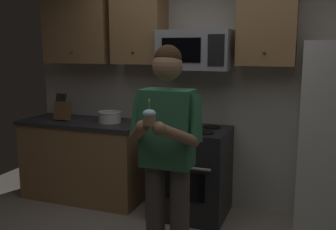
{
  "coord_description": "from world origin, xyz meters",
  "views": [
    {
      "loc": [
        0.96,
        -2.32,
        1.73
      ],
      "look_at": [
        -0.0,
        0.28,
        1.25
      ],
      "focal_mm": 40.77,
      "sensor_mm": 36.0,
      "label": 1
    }
  ],
  "objects_px": {
    "knife_block": "(63,110)",
    "person": "(167,149)",
    "cupcake": "(149,117)",
    "oven_range": "(191,172)",
    "microwave": "(196,50)",
    "bowl_large_white": "(110,117)"
  },
  "relations": [
    {
      "from": "oven_range",
      "to": "bowl_large_white",
      "type": "bearing_deg",
      "value": 178.17
    },
    {
      "from": "microwave",
      "to": "person",
      "type": "distance_m",
      "value": 1.42
    },
    {
      "from": "knife_block",
      "to": "person",
      "type": "xyz_separation_m",
      "value": [
        1.68,
        -1.06,
        -0.04
      ]
    },
    {
      "from": "person",
      "to": "cupcake",
      "type": "bearing_deg",
      "value": -90.0
    },
    {
      "from": "oven_range",
      "to": "bowl_large_white",
      "type": "relative_size",
      "value": 3.49
    },
    {
      "from": "microwave",
      "to": "person",
      "type": "bearing_deg",
      "value": -83.39
    },
    {
      "from": "microwave",
      "to": "bowl_large_white",
      "type": "bearing_deg",
      "value": -174.75
    },
    {
      "from": "oven_range",
      "to": "bowl_large_white",
      "type": "height_order",
      "value": "bowl_large_white"
    },
    {
      "from": "person",
      "to": "cupcake",
      "type": "relative_size",
      "value": 10.13
    },
    {
      "from": "microwave",
      "to": "person",
      "type": "relative_size",
      "value": 0.42
    },
    {
      "from": "microwave",
      "to": "person",
      "type": "xyz_separation_m",
      "value": [
        0.14,
        -1.21,
        -0.72
      ]
    },
    {
      "from": "knife_block",
      "to": "cupcake",
      "type": "distance_m",
      "value": 2.2
    },
    {
      "from": "person",
      "to": "bowl_large_white",
      "type": "bearing_deg",
      "value": 134.45
    },
    {
      "from": "knife_block",
      "to": "person",
      "type": "bearing_deg",
      "value": -32.33
    },
    {
      "from": "cupcake",
      "to": "person",
      "type": "bearing_deg",
      "value": 90.0
    },
    {
      "from": "oven_range",
      "to": "cupcake",
      "type": "relative_size",
      "value": 5.36
    },
    {
      "from": "knife_block",
      "to": "microwave",
      "type": "bearing_deg",
      "value": 5.52
    },
    {
      "from": "knife_block",
      "to": "cupcake",
      "type": "xyz_separation_m",
      "value": [
        1.68,
        -1.39,
        0.26
      ]
    },
    {
      "from": "microwave",
      "to": "cupcake",
      "type": "distance_m",
      "value": 1.61
    },
    {
      "from": "oven_range",
      "to": "microwave",
      "type": "xyz_separation_m",
      "value": [
        0.0,
        0.12,
        1.26
      ]
    },
    {
      "from": "oven_range",
      "to": "microwave",
      "type": "relative_size",
      "value": 1.26
    },
    {
      "from": "oven_range",
      "to": "cupcake",
      "type": "distance_m",
      "value": 1.65
    }
  ]
}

